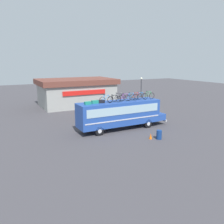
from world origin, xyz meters
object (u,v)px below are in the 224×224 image
(traffic_cone, at_px, (151,136))
(rooftop_bicycle_6, at_px, (136,97))
(luggage_bag_1, at_px, (88,103))
(rooftop_bicycle_4, at_px, (125,98))
(rooftop_bicycle_8, at_px, (148,96))
(rooftop_bicycle_7, at_px, (140,96))
(street_lamp, at_px, (141,94))
(rooftop_bicycle_3, at_px, (119,98))
(luggage_bag_3, at_px, (101,101))
(trash_bin, at_px, (159,135))
(rooftop_bicycle_5, at_px, (131,97))
(rooftop_bicycle_2, at_px, (114,99))
(luggage_bag_2, at_px, (95,102))
(rooftop_bicycle_1, at_px, (106,99))
(bus, at_px, (120,113))

(traffic_cone, bearing_deg, rooftop_bicycle_6, 75.93)
(luggage_bag_1, height_order, rooftop_bicycle_4, rooftop_bicycle_4)
(rooftop_bicycle_4, bearing_deg, rooftop_bicycle_8, -3.35)
(rooftop_bicycle_7, xyz_separation_m, street_lamp, (2.98, 4.14, -0.44))
(rooftop_bicycle_3, bearing_deg, rooftop_bicycle_4, -14.44)
(luggage_bag_3, distance_m, trash_bin, 7.03)
(rooftop_bicycle_3, relative_size, rooftop_bicycle_4, 1.04)
(rooftop_bicycle_4, bearing_deg, rooftop_bicycle_5, -5.38)
(luggage_bag_1, height_order, street_lamp, street_lamp)
(rooftop_bicycle_2, height_order, rooftop_bicycle_7, rooftop_bicycle_2)
(luggage_bag_2, relative_size, rooftop_bicycle_7, 0.44)
(rooftop_bicycle_2, xyz_separation_m, trash_bin, (2.62, -4.52, -3.13))
(rooftop_bicycle_1, xyz_separation_m, rooftop_bicycle_8, (5.42, -0.19, 0.03))
(luggage_bag_2, distance_m, rooftop_bicycle_2, 2.15)
(bus, distance_m, rooftop_bicycle_8, 4.01)
(trash_bin, bearing_deg, street_lamp, 65.68)
(rooftop_bicycle_1, bearing_deg, rooftop_bicycle_3, 6.38)
(rooftop_bicycle_3, bearing_deg, trash_bin, -69.41)
(rooftop_bicycle_5, bearing_deg, luggage_bag_1, 179.58)
(rooftop_bicycle_4, relative_size, rooftop_bicycle_5, 0.96)
(rooftop_bicycle_1, height_order, rooftop_bicycle_4, rooftop_bicycle_1)
(bus, height_order, rooftop_bicycle_5, rooftop_bicycle_5)
(rooftop_bicycle_4, xyz_separation_m, rooftop_bicycle_7, (2.33, 0.39, -0.01))
(rooftop_bicycle_3, xyz_separation_m, street_lamp, (6.04, 4.34, -0.48))
(rooftop_bicycle_8, height_order, trash_bin, rooftop_bicycle_8)
(rooftop_bicycle_4, bearing_deg, luggage_bag_3, 174.83)
(rooftop_bicycle_4, xyz_separation_m, traffic_cone, (0.41, -4.32, -3.29))
(rooftop_bicycle_8, bearing_deg, street_lamp, 64.64)
(bus, distance_m, rooftop_bicycle_1, 2.52)
(traffic_cone, bearing_deg, luggage_bag_2, 131.81)
(rooftop_bicycle_6, bearing_deg, traffic_cone, -104.07)
(rooftop_bicycle_7, relative_size, traffic_cone, 2.86)
(rooftop_bicycle_5, distance_m, street_lamp, 6.48)
(bus, height_order, trash_bin, bus)
(luggage_bag_2, relative_size, rooftop_bicycle_8, 0.42)
(luggage_bag_1, height_order, rooftop_bicycle_6, rooftop_bicycle_6)
(luggage_bag_3, distance_m, rooftop_bicycle_5, 3.66)
(trash_bin, bearing_deg, luggage_bag_1, 140.03)
(rooftop_bicycle_8, distance_m, street_lamp, 5.23)
(street_lamp, bearing_deg, rooftop_bicycle_3, -144.30)
(luggage_bag_3, xyz_separation_m, street_lamp, (8.18, 4.27, -0.23))
(rooftop_bicycle_7, bearing_deg, trash_bin, -103.30)
(rooftop_bicycle_5, xyz_separation_m, rooftop_bicycle_8, (2.31, -0.11, 0.01))
(rooftop_bicycle_4, bearing_deg, traffic_cone, -84.62)
(rooftop_bicycle_3, xyz_separation_m, traffic_cone, (1.14, -4.51, -3.33))
(trash_bin, bearing_deg, rooftop_bicycle_5, 94.36)
(rooftop_bicycle_2, bearing_deg, rooftop_bicycle_3, 28.19)
(bus, xyz_separation_m, rooftop_bicycle_1, (-1.83, -0.13, 1.73))
(rooftop_bicycle_7, distance_m, trash_bin, 6.12)
(rooftop_bicycle_4, relative_size, street_lamp, 0.31)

